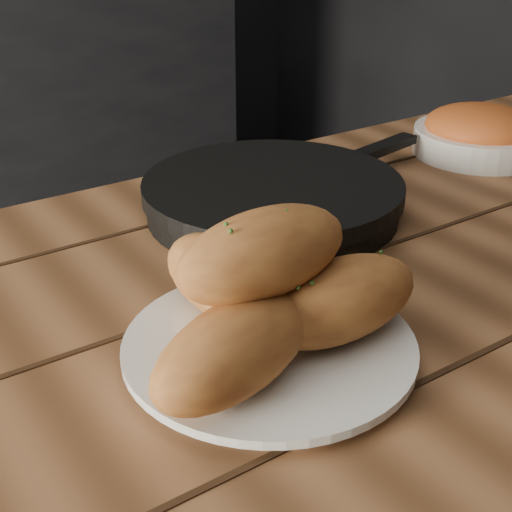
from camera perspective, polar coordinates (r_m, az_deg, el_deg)
The scene contains 5 objects.
table at distance 0.77m, azimuth 12.35°, elevation -9.06°, with size 1.59×0.91×0.75m.
plate at distance 0.61m, azimuth 1.07°, elevation -7.44°, with size 0.25×0.25×0.02m.
bread_rolls at distance 0.58m, azimuth 0.85°, elevation -3.13°, with size 0.28×0.23×0.12m.
skillet at distance 0.88m, azimuth 1.43°, elevation 4.81°, with size 0.45×0.32×0.05m.
bowl at distance 1.14m, azimuth 17.46°, elevation 9.35°, with size 0.19×0.19×0.07m.
Camera 1 is at (0.18, -0.50, 1.11)m, focal length 50.00 mm.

